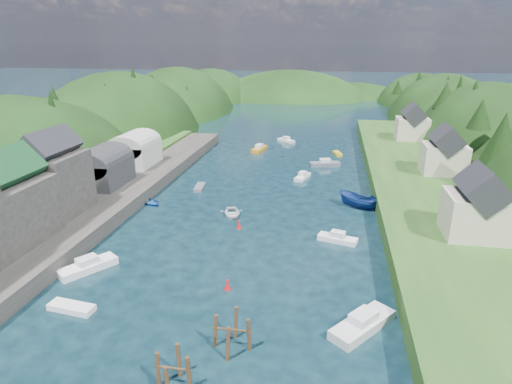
% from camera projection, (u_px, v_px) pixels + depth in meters
% --- Properties ---
extents(ground, '(600.00, 600.00, 0.00)m').
position_uv_depth(ground, '(276.00, 174.00, 81.39)').
color(ground, black).
rests_on(ground, ground).
extents(hillside_left, '(44.00, 245.56, 52.00)m').
position_uv_depth(hillside_left, '(122.00, 167.00, 114.80)').
color(hillside_left, black).
rests_on(hillside_left, ground).
extents(hillside_right, '(36.00, 245.56, 48.00)m').
position_uv_depth(hillside_right, '(482.00, 184.00, 99.53)').
color(hillside_right, black).
rests_on(hillside_right, ground).
extents(far_hills, '(103.00, 68.00, 44.00)m').
position_uv_depth(far_hills, '(314.00, 120.00, 199.86)').
color(far_hills, black).
rests_on(far_hills, ground).
extents(hill_trees, '(91.34, 148.88, 12.79)m').
position_uv_depth(hill_trees, '(289.00, 104.00, 91.87)').
color(hill_trees, black).
rests_on(hill_trees, ground).
extents(quay_left, '(12.00, 110.00, 2.00)m').
position_uv_depth(quay_left, '(69.00, 222.00, 57.24)').
color(quay_left, '#2D2B28').
rests_on(quay_left, ground).
extents(terrace_left_grass, '(12.00, 110.00, 2.50)m').
position_uv_depth(terrace_left_grass, '(22.00, 217.00, 58.33)').
color(terrace_left_grass, '#234719').
rests_on(terrace_left_grass, ground).
extents(boat_sheds, '(7.00, 21.00, 7.50)m').
position_uv_depth(boat_sheds, '(119.00, 155.00, 73.78)').
color(boat_sheds, '#2D2D30').
rests_on(boat_sheds, quay_left).
extents(terrace_right, '(16.00, 120.00, 2.40)m').
position_uv_depth(terrace_right, '(425.00, 193.00, 67.53)').
color(terrace_right, '#234719').
rests_on(terrace_right, ground).
extents(right_bank_cottages, '(9.00, 59.24, 8.41)m').
position_uv_depth(right_bank_cottages, '(438.00, 153.00, 73.22)').
color(right_bank_cottages, beige).
rests_on(right_bank_cottages, terrace_right).
extents(piling_cluster_near, '(2.81, 2.66, 3.44)m').
position_uv_depth(piling_cluster_near, '(173.00, 374.00, 30.85)').
color(piling_cluster_near, '#382314').
rests_on(piling_cluster_near, ground).
extents(piling_cluster_far, '(3.39, 3.15, 3.56)m').
position_uv_depth(piling_cluster_far, '(232.00, 335.00, 34.84)').
color(piling_cluster_far, '#382314').
rests_on(piling_cluster_far, ground).
extents(channel_buoy_near, '(0.70, 0.70, 1.10)m').
position_uv_depth(channel_buoy_near, '(227.00, 285.00, 43.40)').
color(channel_buoy_near, '#B80E11').
rests_on(channel_buoy_near, ground).
extents(channel_buoy_far, '(0.70, 0.70, 1.10)m').
position_uv_depth(channel_buoy_far, '(239.00, 225.00, 57.65)').
color(channel_buoy_far, '#B80E11').
rests_on(channel_buoy_far, ground).
extents(moored_boats, '(37.76, 98.43, 2.50)m').
position_uv_depth(moored_boats, '(238.00, 233.00, 54.67)').
color(moored_boats, white).
rests_on(moored_boats, ground).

